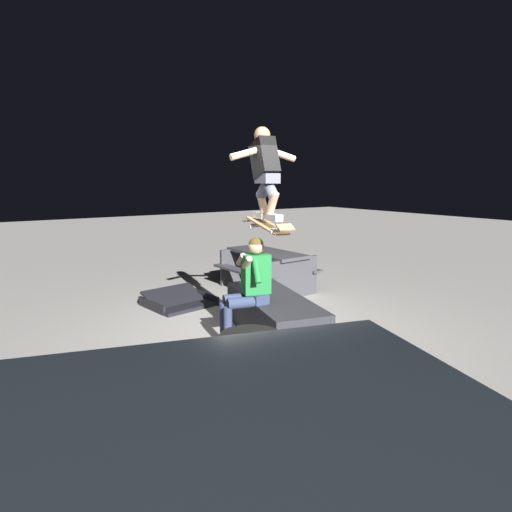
# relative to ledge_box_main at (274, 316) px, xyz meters

# --- Properties ---
(ground_plane) EXTENTS (40.00, 40.00, 0.00)m
(ground_plane) POSITION_rel_ledge_box_main_xyz_m (0.05, 0.19, -0.28)
(ground_plane) COLOR gray
(ledge_box_main) EXTENTS (2.10, 1.20, 0.55)m
(ledge_box_main) POSITION_rel_ledge_box_main_xyz_m (0.00, 0.00, 0.00)
(ledge_box_main) COLOR #28282D
(ledge_box_main) RESTS_ON ground
(person_sitting_on_ledge) EXTENTS (0.59, 0.79, 1.39)m
(person_sitting_on_ledge) POSITION_rel_ledge_box_main_xyz_m (-0.07, 0.46, 0.51)
(person_sitting_on_ledge) COLOR #2D3856
(person_sitting_on_ledge) RESTS_ON ground
(skateboard) EXTENTS (1.04, 0.33, 0.16)m
(skateboard) POSITION_rel_ledge_box_main_xyz_m (-0.18, 0.24, 1.26)
(skateboard) COLOR #AD8451
(skater_airborne) EXTENTS (0.63, 0.89, 1.12)m
(skater_airborne) POSITION_rel_ledge_box_main_xyz_m (-0.12, 0.24, 1.95)
(skater_airborne) COLOR white
(kicker_ramp) EXTENTS (1.04, 1.12, 0.33)m
(kicker_ramp) POSITION_rel_ledge_box_main_xyz_m (2.04, 0.49, -0.22)
(kicker_ramp) COLOR black
(kicker_ramp) RESTS_ON ground
(picnic_table_back) EXTENTS (1.78, 1.44, 0.75)m
(picnic_table_back) POSITION_rel_ledge_box_main_xyz_m (2.10, -1.36, 0.22)
(picnic_table_back) COLOR #38383D
(picnic_table_back) RESTS_ON ground
(trash_bin) EXTENTS (0.50, 0.50, 0.88)m
(trash_bin) POSITION_rel_ledge_box_main_xyz_m (-1.77, 1.52, 0.17)
(trash_bin) COLOR navy
(trash_bin) RESTS_ON ground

